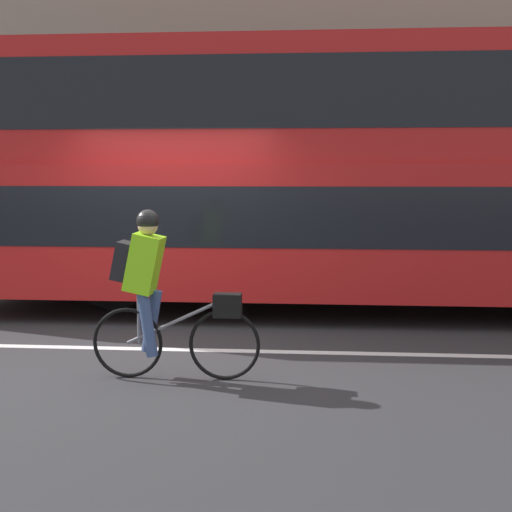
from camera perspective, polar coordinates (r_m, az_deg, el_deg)
ground_plane at (r=7.79m, az=-8.70°, el=-7.87°), size 80.00×80.00×0.00m
road_center_line at (r=8.04m, az=-8.25°, el=-7.37°), size 50.00×0.14×0.01m
sidewalk_curb at (r=12.73m, az=-3.32°, el=-1.87°), size 60.00×2.16×0.10m
building_facade at (r=14.11m, az=-2.71°, el=18.77°), size 60.00×0.30×9.79m
bus at (r=9.94m, az=7.74°, el=7.15°), size 10.86×2.49×3.64m
cyclist_on_bike at (r=6.76m, az=-7.92°, el=-2.57°), size 1.61×0.32×1.61m
trash_bin at (r=12.44m, az=2.44°, el=0.20°), size 0.45×0.45×0.87m
street_sign_post at (r=12.96m, az=-12.85°, el=4.57°), size 0.36×0.09×2.50m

